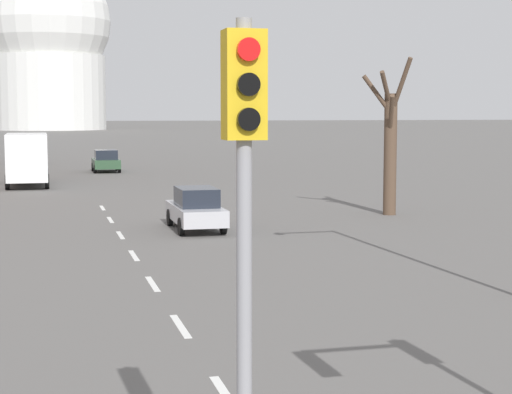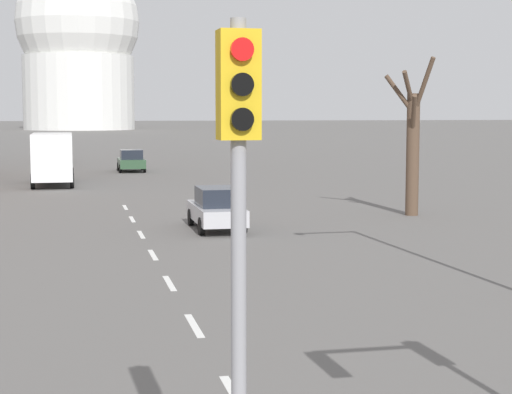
{
  "view_description": "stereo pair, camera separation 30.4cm",
  "coord_description": "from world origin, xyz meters",
  "px_view_note": "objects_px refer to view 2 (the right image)",
  "views": [
    {
      "loc": [
        -2.75,
        -4.02,
        4.45
      ],
      "look_at": [
        -0.53,
        4.73,
        3.54
      ],
      "focal_mm": 60.0,
      "sensor_mm": 36.0,
      "label": 1
    },
    {
      "loc": [
        -2.45,
        -4.09,
        4.45
      ],
      "look_at": [
        -0.53,
        4.73,
        3.54
      ],
      "focal_mm": 60.0,
      "sensor_mm": 36.0,
      "label": 2
    }
  ],
  "objects_px": {
    "traffic_signal_centre_tall": "(239,201)",
    "delivery_truck": "(53,157)",
    "sedan_near_right": "(131,161)",
    "sedan_near_left": "(57,154)",
    "sedan_mid_centre": "(216,208)"
  },
  "relations": [
    {
      "from": "sedan_mid_centre",
      "to": "traffic_signal_centre_tall",
      "type": "bearing_deg",
      "value": -99.15
    },
    {
      "from": "sedan_near_left",
      "to": "sedan_mid_centre",
      "type": "distance_m",
      "value": 44.91
    },
    {
      "from": "delivery_truck",
      "to": "traffic_signal_centre_tall",
      "type": "bearing_deg",
      "value": -86.87
    },
    {
      "from": "traffic_signal_centre_tall",
      "to": "sedan_near_left",
      "type": "distance_m",
      "value": 68.64
    },
    {
      "from": "sedan_near_left",
      "to": "sedan_near_right",
      "type": "relative_size",
      "value": 0.95
    },
    {
      "from": "sedan_mid_centre",
      "to": "delivery_truck",
      "type": "xyz_separation_m",
      "value": [
        -6.36,
        21.21,
        0.89
      ]
    },
    {
      "from": "sedan_near_right",
      "to": "delivery_truck",
      "type": "bearing_deg",
      "value": -116.49
    },
    {
      "from": "traffic_signal_centre_tall",
      "to": "sedan_mid_centre",
      "type": "distance_m",
      "value": 24.57
    },
    {
      "from": "traffic_signal_centre_tall",
      "to": "delivery_truck",
      "type": "relative_size",
      "value": 0.73
    },
    {
      "from": "sedan_near_right",
      "to": "delivery_truck",
      "type": "relative_size",
      "value": 0.56
    },
    {
      "from": "sedan_mid_centre",
      "to": "delivery_truck",
      "type": "relative_size",
      "value": 0.61
    },
    {
      "from": "traffic_signal_centre_tall",
      "to": "sedan_near_right",
      "type": "height_order",
      "value": "traffic_signal_centre_tall"
    },
    {
      "from": "sedan_near_left",
      "to": "delivery_truck",
      "type": "xyz_separation_m",
      "value": [
        0.12,
        -23.23,
        0.94
      ]
    },
    {
      "from": "sedan_mid_centre",
      "to": "sedan_near_right",
      "type": "bearing_deg",
      "value": 91.65
    },
    {
      "from": "sedan_near_left",
      "to": "traffic_signal_centre_tall",
      "type": "bearing_deg",
      "value": -87.82
    }
  ]
}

